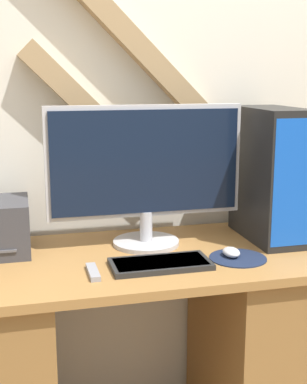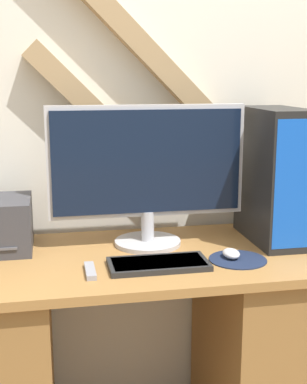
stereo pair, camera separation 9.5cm
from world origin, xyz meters
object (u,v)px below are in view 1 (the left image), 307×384
at_px(mouse, 231,252).
at_px(remote_control, 93,272).
at_px(computer_tower, 271,174).
at_px(monitor, 146,169).
at_px(keyboard, 160,264).

bearing_deg(mouse, remote_control, -174.96).
xyz_separation_m(mouse, computer_tower, (0.22, 0.18, 0.23)).
bearing_deg(monitor, remote_control, -132.00).
relative_size(monitor, remote_control, 5.32).
bearing_deg(computer_tower, monitor, 175.66).
xyz_separation_m(keyboard, computer_tower, (0.48, 0.20, 0.24)).
bearing_deg(remote_control, keyboard, 4.06).
relative_size(mouse, remote_control, 0.59).
bearing_deg(mouse, computer_tower, 38.41).
relative_size(monitor, computer_tower, 1.44).
xyz_separation_m(keyboard, mouse, (0.26, 0.03, 0.01)).
xyz_separation_m(keyboard, remote_control, (-0.22, -0.02, -0.00)).
distance_m(mouse, remote_control, 0.48).
height_order(monitor, keyboard, monitor).
relative_size(keyboard, remote_control, 2.44).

